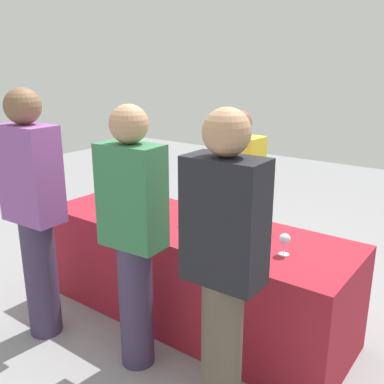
% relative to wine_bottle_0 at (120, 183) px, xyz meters
% --- Properties ---
extents(ground_plane, '(12.00, 12.00, 0.00)m').
position_rel_wine_bottle_0_xyz_m(ground_plane, '(0.93, -0.19, -0.89)').
color(ground_plane, gray).
extents(tasting_table, '(2.39, 0.81, 0.76)m').
position_rel_wine_bottle_0_xyz_m(tasting_table, '(0.93, -0.19, -0.50)').
color(tasting_table, maroon).
rests_on(tasting_table, ground_plane).
extents(wine_bottle_0, '(0.07, 0.07, 0.34)m').
position_rel_wine_bottle_0_xyz_m(wine_bottle_0, '(0.00, 0.00, 0.00)').
color(wine_bottle_0, black).
rests_on(wine_bottle_0, tasting_table).
extents(wine_bottle_1, '(0.07, 0.07, 0.32)m').
position_rel_wine_bottle_0_xyz_m(wine_bottle_1, '(0.90, -0.10, -0.01)').
color(wine_bottle_1, black).
rests_on(wine_bottle_1, tasting_table).
extents(wine_bottle_2, '(0.07, 0.07, 0.33)m').
position_rel_wine_bottle_0_xyz_m(wine_bottle_2, '(1.10, -0.12, -0.00)').
color(wine_bottle_2, black).
rests_on(wine_bottle_2, tasting_table).
extents(wine_bottle_3, '(0.07, 0.07, 0.34)m').
position_rel_wine_bottle_0_xyz_m(wine_bottle_3, '(1.23, -0.11, 0.00)').
color(wine_bottle_3, black).
rests_on(wine_bottle_3, tasting_table).
extents(wine_bottle_4, '(0.08, 0.08, 0.33)m').
position_rel_wine_bottle_0_xyz_m(wine_bottle_4, '(1.45, -0.09, -0.01)').
color(wine_bottle_4, black).
rests_on(wine_bottle_4, tasting_table).
extents(wine_glass_0, '(0.08, 0.08, 0.14)m').
position_rel_wine_bottle_0_xyz_m(wine_glass_0, '(0.28, -0.37, -0.03)').
color(wine_glass_0, silver).
rests_on(wine_glass_0, tasting_table).
extents(wine_glass_1, '(0.07, 0.07, 0.14)m').
position_rel_wine_bottle_0_xyz_m(wine_glass_1, '(1.51, -0.34, -0.02)').
color(wine_glass_1, silver).
rests_on(wine_glass_1, tasting_table).
extents(wine_glass_2, '(0.07, 0.07, 0.14)m').
position_rel_wine_bottle_0_xyz_m(wine_glass_2, '(1.70, -0.27, -0.03)').
color(wine_glass_2, silver).
rests_on(wine_glass_2, tasting_table).
extents(server_pouring, '(0.42, 0.26, 1.54)m').
position_rel_wine_bottle_0_xyz_m(server_pouring, '(0.91, 0.48, -0.06)').
color(server_pouring, '#3F3351').
rests_on(server_pouring, ground_plane).
extents(guest_0, '(0.42, 0.25, 1.76)m').
position_rel_wine_bottle_0_xyz_m(guest_0, '(0.19, -0.99, 0.07)').
color(guest_0, '#3F3351').
rests_on(guest_0, ground_plane).
extents(guest_1, '(0.41, 0.24, 1.69)m').
position_rel_wine_bottle_0_xyz_m(guest_1, '(0.97, -0.84, 0.04)').
color(guest_1, '#3F3351').
rests_on(guest_1, ground_plane).
extents(guest_2, '(0.40, 0.23, 1.72)m').
position_rel_wine_bottle_0_xyz_m(guest_2, '(1.67, -0.92, 0.05)').
color(guest_2, brown).
rests_on(guest_2, ground_plane).
extents(menu_board, '(0.47, 0.14, 0.72)m').
position_rel_wine_bottle_0_xyz_m(menu_board, '(0.12, 0.95, -0.53)').
color(menu_board, white).
rests_on(menu_board, ground_plane).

